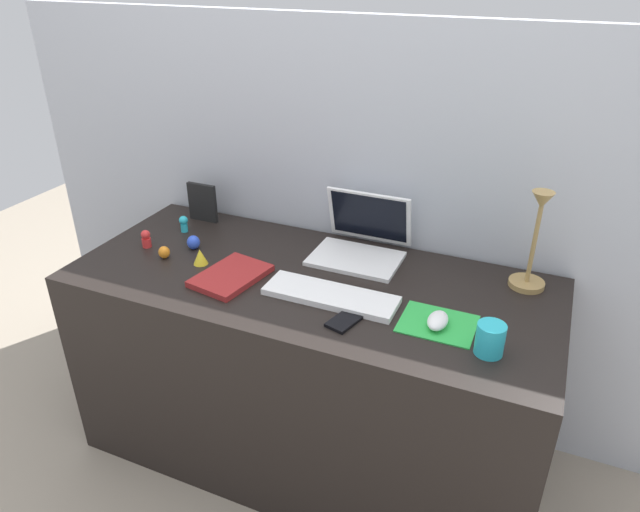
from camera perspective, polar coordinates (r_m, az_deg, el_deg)
ground_plane at (r=2.31m, az=-0.90°, el=-18.29°), size 6.00×6.00×0.00m
back_wall at (r=2.16m, az=3.07°, el=2.63°), size 2.77×0.05×1.50m
desk at (r=2.06m, az=-0.98°, el=-11.16°), size 1.57×0.67×0.74m
laptop at (r=1.99m, az=4.16°, el=1.64°), size 0.30×0.27×0.21m
keyboard at (r=1.74m, az=1.06°, el=-3.94°), size 0.41×0.13×0.02m
mousepad at (r=1.67m, az=11.58°, el=-6.58°), size 0.21×0.17×0.00m
mouse at (r=1.65m, az=11.59°, el=-6.29°), size 0.06×0.10×0.03m
cell_phone at (r=1.65m, az=2.65°, el=-6.28°), size 0.10×0.14×0.01m
desk_lamp at (r=1.83m, az=20.44°, el=1.17°), size 0.11×0.14×0.34m
notebook_pad at (r=1.87m, az=-8.82°, el=-1.96°), size 0.21×0.27×0.02m
picture_frame at (r=2.27m, az=-11.57°, el=5.22°), size 0.12×0.02×0.15m
coffee_mug at (r=1.57m, az=16.50°, el=-7.91°), size 0.08×0.08×0.09m
toy_figurine_orange at (r=2.04m, az=-15.19°, el=0.36°), size 0.04×0.04×0.04m
toy_figurine_red at (r=2.13m, az=-16.85°, el=1.66°), size 0.03×0.03×0.06m
toy_figurine_blue at (r=2.07m, az=-12.44°, el=1.33°), size 0.05×0.05×0.05m
toy_figurine_cyan at (r=2.21m, az=-13.35°, el=3.19°), size 0.03×0.03×0.06m
toy_figurine_yellow at (r=1.97m, az=-11.79°, el=-0.06°), size 0.05×0.05×0.05m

